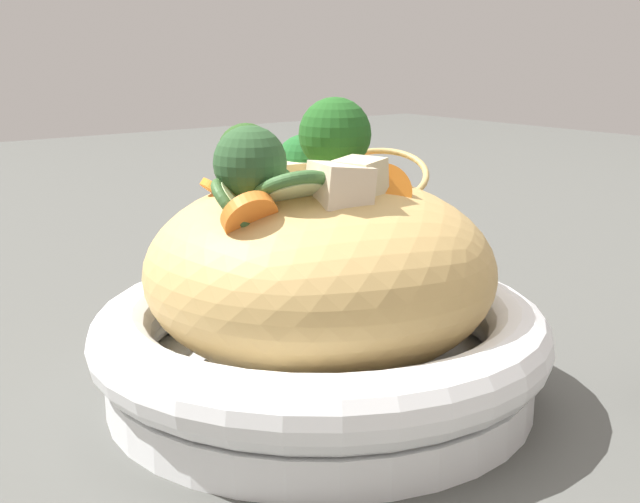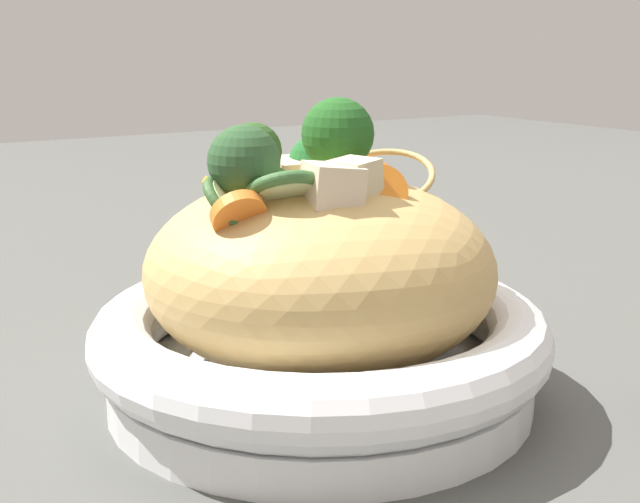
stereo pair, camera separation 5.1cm
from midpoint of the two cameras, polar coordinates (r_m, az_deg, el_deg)
name	(u,v)px [view 2 (the right image)]	position (r m, az deg, el deg)	size (l,w,h in m)	color
ground_plane	(320,396)	(0.54, 2.74, -9.73)	(3.00, 3.00, 0.00)	#4B4C48
serving_bowl	(320,348)	(0.52, 2.78, -6.50)	(0.28, 0.28, 0.06)	white
noodle_heap	(320,270)	(0.51, 2.85, -1.27)	(0.21, 0.21, 0.12)	tan
broccoli_florets	(295,153)	(0.52, 1.13, 6.61)	(0.15, 0.13, 0.08)	#99C270
carrot_coins	(298,198)	(0.48, 1.59, 3.60)	(0.15, 0.10, 0.04)	orange
zucchini_slices	(259,192)	(0.47, -1.00, 4.02)	(0.08, 0.08, 0.04)	beige
chicken_chunks	(314,181)	(0.51, 2.45, 4.73)	(0.08, 0.15, 0.04)	beige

